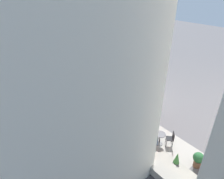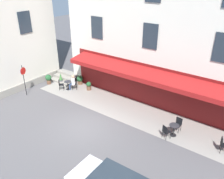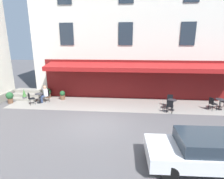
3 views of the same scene
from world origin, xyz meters
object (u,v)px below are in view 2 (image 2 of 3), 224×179
(potted_plant_by_steps, at_px, (61,78))
(cafe_chair_black_under_awning, at_px, (75,83))
(cafe_chair_black_corner_right, at_px, (223,144))
(potted_plant_entrance_left, at_px, (48,79))
(cafe_chair_black_near_door, at_px, (166,131))
(potted_plant_entrance_right, at_px, (80,80))
(cafe_table_mid_terrace, at_px, (174,129))
(seated_patron_in_white, at_px, (73,82))
(cafe_chair_black_by_window, at_px, (60,84))
(cafe_table_far_end, at_px, (68,84))
(cafe_chair_black_corner_left, at_px, (178,123))
(no_parking_sign, at_px, (24,75))
(potted_plant_under_sign, at_px, (89,86))

(potted_plant_by_steps, bearing_deg, cafe_chair_black_under_awning, 174.81)
(cafe_chair_black_corner_right, height_order, potted_plant_entrance_left, cafe_chair_black_corner_right)
(cafe_chair_black_under_awning, xyz_separation_m, potted_plant_by_steps, (2.04, -0.18, -0.09))
(cafe_chair_black_near_door, relative_size, potted_plant_entrance_right, 1.13)
(cafe_chair_black_corner_right, height_order, cafe_chair_black_under_awning, same)
(potted_plant_entrance_left, bearing_deg, potted_plant_by_steps, -128.36)
(cafe_chair_black_near_door, distance_m, potted_plant_entrance_left, 11.90)
(cafe_table_mid_terrace, xyz_separation_m, seated_patron_in_white, (9.58, -0.92, 0.21))
(cafe_chair_black_by_window, distance_m, cafe_chair_black_under_awning, 1.26)
(cafe_table_far_end, distance_m, seated_patron_in_white, 0.47)
(cafe_chair_black_corner_left, distance_m, potted_plant_entrance_left, 12.14)
(cafe_chair_black_by_window, distance_m, potted_plant_entrance_right, 1.92)
(cafe_chair_black_near_door, bearing_deg, cafe_chair_black_corner_left, -103.07)
(cafe_chair_black_under_awning, bearing_deg, cafe_chair_black_corner_left, 177.38)
(cafe_chair_black_near_door, bearing_deg, cafe_chair_black_corner_right, -165.32)
(cafe_chair_black_by_window, xyz_separation_m, potted_plant_entrance_left, (1.77, -0.18, -0.04))
(cafe_chair_black_by_window, bearing_deg, potted_plant_by_steps, -43.24)
(no_parking_sign, bearing_deg, potted_plant_by_steps, -96.01)
(cafe_table_far_end, xyz_separation_m, no_parking_sign, (1.91, 2.80, 1.30))
(cafe_chair_black_corner_right, bearing_deg, potted_plant_entrance_right, -8.27)
(potted_plant_by_steps, bearing_deg, cafe_chair_black_corner_right, 175.88)
(potted_plant_entrance_right, height_order, potted_plant_by_steps, potted_plant_by_steps)
(cafe_chair_black_corner_right, xyz_separation_m, potted_plant_entrance_left, (14.90, -0.18, -0.04))
(cafe_chair_black_corner_right, relative_size, potted_plant_entrance_left, 1.03)
(cafe_chair_black_corner_left, relative_size, potted_plant_under_sign, 1.24)
(cafe_chair_black_corner_right, xyz_separation_m, cafe_chair_black_by_window, (13.13, 0.01, 0.00))
(cafe_table_mid_terrace, relative_size, cafe_chair_black_by_window, 0.82)
(cafe_chair_black_near_door, height_order, cafe_chair_black_corner_left, same)
(cafe_chair_black_corner_left, xyz_separation_m, potted_plant_entrance_right, (9.85, -1.42, -0.12))
(cafe_chair_black_corner_left, height_order, potted_plant_entrance_left, cafe_chair_black_corner_left)
(no_parking_sign, bearing_deg, cafe_chair_black_by_window, -121.65)
(cafe_table_far_end, distance_m, cafe_chair_black_by_window, 0.63)
(cafe_chair_black_by_window, relative_size, cafe_chair_black_under_awning, 1.00)
(cafe_table_far_end, bearing_deg, potted_plant_entrance_left, 6.54)
(potted_plant_under_sign, bearing_deg, potted_plant_by_steps, 7.76)
(potted_plant_entrance_right, relative_size, potted_plant_by_steps, 0.86)
(cafe_chair_black_near_door, distance_m, cafe_chair_black_by_window, 10.12)
(no_parking_sign, xyz_separation_m, potted_plant_entrance_right, (-1.98, -4.21, -1.36))
(cafe_chair_black_by_window, bearing_deg, cafe_chair_black_corner_right, -179.96)
(cafe_chair_black_by_window, xyz_separation_m, potted_plant_under_sign, (-1.94, -1.45, -0.18))
(cafe_chair_black_near_door, bearing_deg, seated_patron_in_white, -9.14)
(potted_plant_entrance_left, xyz_separation_m, potted_plant_under_sign, (-3.71, -1.26, -0.14))
(no_parking_sign, height_order, potted_plant_entrance_right, no_parking_sign)
(no_parking_sign, bearing_deg, cafe_table_far_end, -124.29)
(cafe_chair_black_under_awning, height_order, potted_plant_by_steps, potted_plant_by_steps)
(cafe_chair_black_corner_right, xyz_separation_m, cafe_chair_black_corner_left, (2.76, -0.41, 0.00))
(cafe_chair_black_under_awning, bearing_deg, cafe_table_mid_terrace, 173.56)
(cafe_chair_black_near_door, relative_size, potted_plant_by_steps, 0.97)
(cafe_chair_black_corner_right, distance_m, seated_patron_in_white, 12.38)
(cafe_chair_black_near_door, xyz_separation_m, no_parking_sign, (11.54, 1.58, 1.25))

